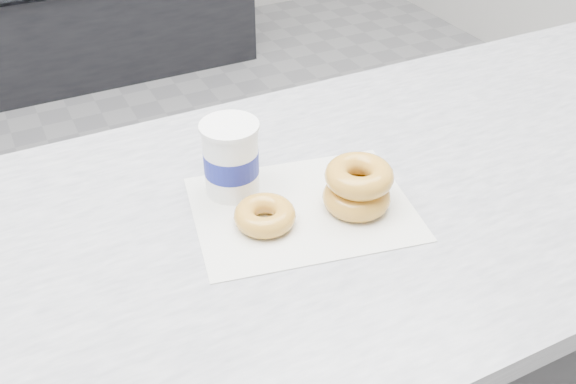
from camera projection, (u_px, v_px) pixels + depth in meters
name	position (u px, v px, depth m)	size (l,w,h in m)	color
ground	(131.00, 362.00, 1.89)	(5.00, 5.00, 0.00)	gray
wax_paper	(302.00, 208.00, 1.01)	(0.34, 0.26, 0.00)	silver
donut_single	(265.00, 215.00, 0.97)	(0.09, 0.09, 0.03)	gold
donut_stack	(358.00, 186.00, 0.99)	(0.14, 0.14, 0.07)	gold
coffee_cup	(231.00, 158.00, 1.01)	(0.11, 0.11, 0.13)	white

